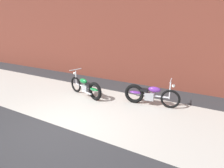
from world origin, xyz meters
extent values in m
plane|color=#2D2D30|center=(0.00, 0.00, 0.00)|extent=(80.00, 80.00, 0.00)
cube|color=#B2ADA3|center=(0.00, 1.75, 0.00)|extent=(36.00, 3.50, 0.01)
cube|color=brown|center=(0.00, 5.20, 2.96)|extent=(36.00, 0.50, 5.91)
torus|color=black|center=(-1.58, 2.55, 0.34)|extent=(0.68, 0.27, 0.68)
torus|color=black|center=(-0.33, 2.19, 0.36)|extent=(0.74, 0.33, 0.73)
cylinder|color=silver|center=(-0.96, 2.37, 0.38)|extent=(1.20, 0.40, 0.06)
cube|color=#99999E|center=(-0.88, 2.35, 0.34)|extent=(0.37, 0.30, 0.28)
ellipsoid|color=#197A38|center=(-1.03, 2.39, 0.62)|extent=(0.48, 0.30, 0.20)
ellipsoid|color=#197A38|center=(-0.38, 2.21, 0.42)|extent=(0.47, 0.29, 0.10)
cube|color=black|center=(-0.69, 2.29, 0.56)|extent=(0.32, 0.27, 0.08)
cylinder|color=silver|center=(-1.54, 2.54, 0.65)|extent=(0.05, 0.05, 0.62)
cylinder|color=silver|center=(-1.54, 2.54, 1.01)|extent=(0.19, 0.57, 0.03)
sphere|color=white|center=(-1.64, 2.57, 0.83)|extent=(0.11, 0.11, 0.11)
cylinder|color=silver|center=(-0.69, 2.14, 0.26)|extent=(0.55, 0.21, 0.06)
torus|color=black|center=(2.37, 2.90, 0.34)|extent=(0.68, 0.18, 0.68)
torus|color=black|center=(1.09, 2.70, 0.36)|extent=(0.74, 0.24, 0.73)
cylinder|color=silver|center=(1.73, 2.80, 0.38)|extent=(1.23, 0.24, 0.06)
cube|color=#99999E|center=(1.65, 2.79, 0.34)|extent=(0.35, 0.27, 0.28)
ellipsoid|color=#6B2D93|center=(1.81, 2.81, 0.62)|extent=(0.46, 0.25, 0.20)
ellipsoid|color=#6B2D93|center=(1.14, 2.71, 0.42)|extent=(0.46, 0.24, 0.10)
cube|color=black|center=(1.46, 2.76, 0.56)|extent=(0.31, 0.24, 0.08)
cylinder|color=silver|center=(2.34, 2.89, 0.65)|extent=(0.05, 0.05, 0.62)
cylinder|color=silver|center=(2.34, 2.89, 1.01)|extent=(0.12, 0.58, 0.03)
sphere|color=white|center=(2.43, 2.91, 0.83)|extent=(0.11, 0.11, 0.11)
cylinder|color=silver|center=(1.39, 2.90, 0.26)|extent=(0.55, 0.14, 0.06)
camera|label=1|loc=(3.75, -3.56, 2.86)|focal=31.02mm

